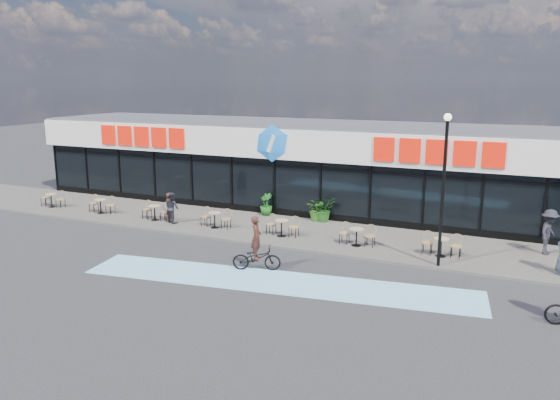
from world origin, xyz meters
The scene contains 19 objects.
ground centered at (0.00, 0.00, 0.00)m, with size 120.00×120.00×0.00m, color #28282B.
sidewalk centered at (0.00, 4.50, 0.05)m, with size 44.00×5.00×0.10m, color #59554F.
bike_lane centered at (4.00, -1.50, 0.01)m, with size 14.00×2.20×0.01m, color #7AC5E7.
building centered at (0.00, 9.93, 2.34)m, with size 30.60×6.57×4.75m.
lamp_post centered at (8.93, 2.30, 3.42)m, with size 0.28×0.28×5.65m.
bistro_set_0 centered at (-11.75, 3.53, 0.56)m, with size 1.54×0.62×0.90m.
bistro_set_1 centered at (-8.32, 3.53, 0.56)m, with size 1.54×0.62×0.90m.
bistro_set_2 centered at (-4.88, 3.53, 0.56)m, with size 1.54×0.62×0.90m.
bistro_set_3 centered at (-1.45, 3.53, 0.56)m, with size 1.54×0.62×0.90m.
bistro_set_4 centered at (1.99, 3.53, 0.56)m, with size 1.54×0.62×0.90m.
bistro_set_5 centered at (5.42, 3.53, 0.56)m, with size 1.54×0.62×0.90m.
bistro_set_6 centered at (8.85, 3.53, 0.56)m, with size 1.54×0.62×0.90m.
potted_plant_left centered at (-0.31, 6.63, 0.66)m, with size 0.63×0.63×1.13m, color #185117.
potted_plant_mid centered at (2.47, 6.63, 0.65)m, with size 0.98×0.85×1.09m, color #2E621C.
potted_plant_right centered at (2.80, 6.70, 0.70)m, with size 1.09×0.94×1.21m, color #1F5518.
patron_left centered at (-3.94, 3.40, 0.84)m, with size 0.54×0.35×1.48m, color #48221A.
patron_right centered at (-3.81, 3.40, 0.85)m, with size 0.73×0.57×1.50m, color #22222A.
pedestrian_b centered at (12.67, 5.47, 1.01)m, with size 1.18×0.68×1.83m, color black.
cyclist_a centered at (2.83, -0.70, 0.68)m, with size 1.89×1.23×2.07m.
Camera 1 is at (11.52, -17.83, 6.93)m, focal length 35.00 mm.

